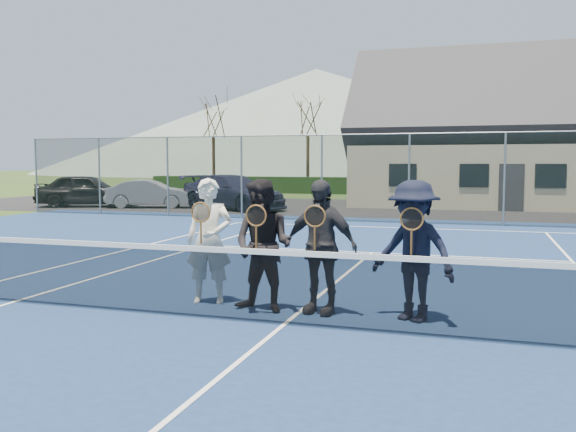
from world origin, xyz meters
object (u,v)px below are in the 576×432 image
object	(u,v)px
player_c	(320,247)
player_d	(413,251)
tennis_net	(284,284)
player_a	(209,241)
car_b	(150,194)
clubhouse	(521,121)
car_a	(87,190)
car_c	(233,192)
player_b	(263,246)

from	to	relation	value
player_c	player_d	size ratio (longest dim) A/B	1.00
tennis_net	player_a	xyz separation A→B (m)	(-1.41, 0.87, 0.38)
car_b	player_a	xyz separation A→B (m)	(10.61, -16.46, 0.29)
player_c	player_d	xyz separation A→B (m)	(1.23, -0.02, -0.00)
tennis_net	clubhouse	world-z (taller)	clubhouse
car_a	car_c	distance (m)	7.15
tennis_net	player_b	world-z (taller)	player_b
tennis_net	car_a	bearing A→B (deg)	131.71
car_b	player_a	world-z (taller)	player_a
tennis_net	clubhouse	bearing A→B (deg)	80.54
tennis_net	player_b	distance (m)	0.87
player_b	player_d	size ratio (longest dim) A/B	1.00
car_c	player_b	size ratio (longest dim) A/B	2.91
clubhouse	player_b	world-z (taller)	clubhouse
car_c	player_b	bearing A→B (deg)	-131.73
player_a	player_d	world-z (taller)	same
clubhouse	player_a	world-z (taller)	clubhouse
car_b	car_c	world-z (taller)	car_c
player_a	player_d	size ratio (longest dim) A/B	1.00
tennis_net	player_d	xyz separation A→B (m)	(1.50, 0.73, 0.38)
car_c	clubhouse	xyz separation A→B (m)	(11.99, 6.57, 3.23)
clubhouse	player_b	bearing A→B (deg)	-100.87
player_c	player_d	bearing A→B (deg)	-1.03
car_a	player_a	world-z (taller)	player_a
car_b	player_d	distance (m)	21.42
player_b	player_d	bearing A→B (deg)	3.43
player_b	player_a	bearing A→B (deg)	164.03
car_a	player_a	xyz separation A→B (m)	(13.72, -16.10, 0.16)
car_b	player_d	xyz separation A→B (m)	(13.52, -16.61, 0.29)
car_a	player_b	size ratio (longest dim) A/B	2.50
clubhouse	player_d	bearing A→B (deg)	-96.14
player_d	player_b	bearing A→B (deg)	-176.57
car_a	player_a	size ratio (longest dim) A/B	2.50
clubhouse	player_a	size ratio (longest dim) A/B	8.67
car_b	player_c	world-z (taller)	player_c
car_c	tennis_net	distance (m)	19.18
tennis_net	clubhouse	size ratio (longest dim) A/B	0.75
player_a	player_b	xyz separation A→B (m)	(0.92, -0.26, -0.00)
car_c	player_a	distance (m)	17.82
player_a	clubhouse	bearing A→B (deg)	76.82
player_a	player_c	size ratio (longest dim) A/B	1.00
player_d	car_a	bearing A→B (deg)	135.66
tennis_net	player_d	bearing A→B (deg)	25.87
car_b	player_d	world-z (taller)	player_d
car_a	player_c	distance (m)	22.37
car_c	tennis_net	world-z (taller)	car_c
car_c	player_a	size ratio (longest dim) A/B	2.91
tennis_net	player_a	bearing A→B (deg)	148.35
tennis_net	player_d	world-z (taller)	player_d
player_c	car_b	bearing A→B (deg)	126.53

